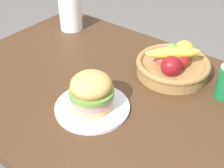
# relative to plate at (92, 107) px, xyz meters

# --- Properties ---
(dining_table) EXTENTS (1.40, 0.90, 0.75)m
(dining_table) POSITION_rel_plate_xyz_m (0.03, 0.13, -0.11)
(dining_table) COLOR #4C301C
(dining_table) RESTS_ON ground_plane
(plate) EXTENTS (0.26, 0.26, 0.01)m
(plate) POSITION_rel_plate_xyz_m (0.00, 0.00, 0.00)
(plate) COLOR white
(plate) RESTS_ON dining_table
(sandwich) EXTENTS (0.15, 0.15, 0.13)m
(sandwich) POSITION_rel_plate_xyz_m (0.00, 0.00, 0.07)
(sandwich) COLOR #E5BC75
(sandwich) RESTS_ON plate
(fruit_basket) EXTENTS (0.29, 0.29, 0.14)m
(fruit_basket) POSITION_rel_plate_xyz_m (0.11, 0.35, 0.04)
(fruit_basket) COLOR #9E7542
(fruit_basket) RESTS_ON dining_table
(paper_towel_roll) EXTENTS (0.11, 0.11, 0.24)m
(paper_towel_roll) POSITION_rel_plate_xyz_m (-0.49, 0.41, 0.11)
(paper_towel_roll) COLOR white
(paper_towel_roll) RESTS_ON dining_table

